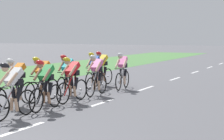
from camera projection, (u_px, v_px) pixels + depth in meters
name	position (u px, v px, depth m)	size (l,w,h in m)	color
grass_verge	(34.00, 73.00, 23.15)	(7.00, 60.00, 0.01)	#4C7F42
lane_markings_centre	(162.00, 83.00, 18.13)	(0.14, 29.60, 0.01)	white
cyclist_second	(13.00, 90.00, 10.36)	(0.44, 1.72, 1.56)	black
cyclist_third	(17.00, 82.00, 12.16)	(0.42, 1.72, 1.56)	black
cyclist_fourth	(45.00, 84.00, 11.51)	(0.43, 1.72, 1.56)	black
cyclist_fifth	(42.00, 78.00, 13.04)	(0.44, 1.72, 1.56)	black
cyclist_sixth	(72.00, 79.00, 12.88)	(0.43, 1.72, 1.56)	black
cyclist_seventh	(67.00, 74.00, 14.50)	(0.45, 1.72, 1.56)	black
cyclist_eighth	(96.00, 74.00, 14.37)	(0.43, 1.72, 1.56)	black
cyclist_ninth	(94.00, 70.00, 16.38)	(0.44, 1.72, 1.56)	black
cyclist_tenth	(122.00, 70.00, 16.04)	(0.45, 1.72, 1.56)	black
cyclist_eleventh	(102.00, 68.00, 17.28)	(0.44, 1.72, 1.56)	black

